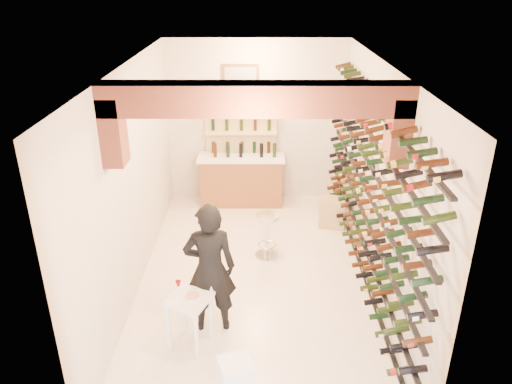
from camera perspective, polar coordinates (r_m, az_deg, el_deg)
ground at (r=7.71m, az=-0.01°, el=-9.77°), size 6.00×6.00×0.00m
room_shell at (r=6.47m, az=-0.01°, el=5.65°), size 3.52×6.02×3.21m
wine_rack at (r=7.12m, az=12.40°, el=0.81°), size 0.32×5.70×2.56m
back_counter at (r=9.80m, az=-1.72°, el=1.56°), size 1.70×0.62×1.29m
back_shelving at (r=9.80m, az=-1.72°, el=5.53°), size 1.40×0.31×2.73m
tasting_table at (r=6.22m, az=-7.77°, el=-13.00°), size 0.63×0.63×0.85m
white_stool at (r=5.79m, az=-2.34°, el=-20.76°), size 0.45×0.45×0.44m
person at (r=6.27m, az=-5.37°, el=-8.87°), size 0.70×0.50×1.80m
chrome_barstool at (r=7.98m, az=1.31°, el=-4.74°), size 0.40×0.40×0.77m
crate_lower at (r=9.17m, az=8.82°, el=-3.13°), size 0.52×0.42×0.28m
crate_upper at (r=9.05m, az=8.93°, el=-1.56°), size 0.54×0.44×0.28m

